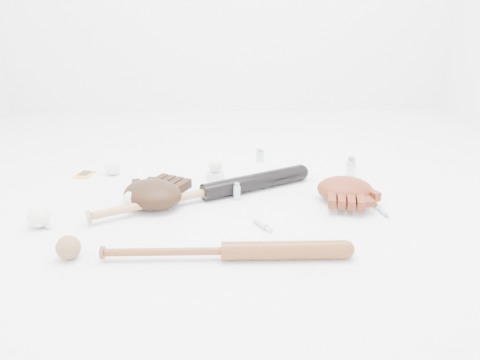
{
  "coord_description": "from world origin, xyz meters",
  "views": [
    {
      "loc": [
        -0.03,
        -1.73,
        0.79
      ],
      "look_at": [
        0.03,
        0.07,
        0.06
      ],
      "focal_mm": 35.0,
      "sensor_mm": 36.0,
      "label": 1
    }
  ],
  "objects_px": {
    "bat_dark": "(205,192)",
    "glove_dark": "(153,194)",
    "bat_wood": "(224,251)",
    "pedestal": "(216,176)"
  },
  "relations": [
    {
      "from": "glove_dark",
      "to": "pedestal",
      "type": "height_order",
      "value": "glove_dark"
    },
    {
      "from": "bat_dark",
      "to": "glove_dark",
      "type": "bearing_deg",
      "value": 165.95
    },
    {
      "from": "glove_dark",
      "to": "pedestal",
      "type": "relative_size",
      "value": 4.51
    },
    {
      "from": "bat_wood",
      "to": "bat_dark",
      "type": "bearing_deg",
      "value": 99.82
    },
    {
      "from": "bat_dark",
      "to": "pedestal",
      "type": "relative_size",
      "value": 15.55
    },
    {
      "from": "bat_wood",
      "to": "glove_dark",
      "type": "distance_m",
      "value": 0.49
    },
    {
      "from": "bat_dark",
      "to": "bat_wood",
      "type": "xyz_separation_m",
      "value": [
        0.07,
        -0.45,
        -0.01
      ]
    },
    {
      "from": "bat_dark",
      "to": "glove_dark",
      "type": "xyz_separation_m",
      "value": [
        -0.2,
        -0.04,
        0.02
      ]
    },
    {
      "from": "bat_dark",
      "to": "glove_dark",
      "type": "height_order",
      "value": "glove_dark"
    },
    {
      "from": "bat_dark",
      "to": "pedestal",
      "type": "bearing_deg",
      "value": 54.25
    }
  ]
}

